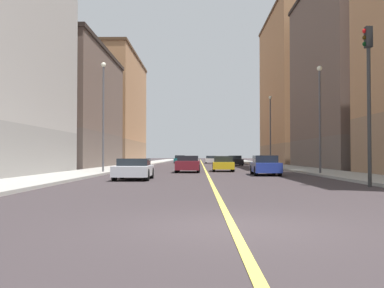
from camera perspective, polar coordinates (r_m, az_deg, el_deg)
ground_plane at (r=8.50m, az=5.25°, el=-10.62°), size 400.00×400.00×0.00m
sidewalk_left at (r=58.17m, az=10.28°, el=-2.71°), size 3.63×168.00×0.15m
sidewalk_right at (r=57.98m, az=-7.38°, el=-2.73°), size 3.63×168.00×0.15m
lane_center_stripe at (r=57.39m, az=1.46°, el=-2.82°), size 0.16×154.00×0.01m
building_left_mid at (r=48.24m, az=20.56°, el=8.39°), size 9.81×19.51×19.06m
building_left_far at (r=71.98m, az=13.85°, el=6.96°), size 9.81×23.48×23.71m
building_right_midblock at (r=50.62m, az=-16.27°, el=4.46°), size 9.81×20.31×13.06m
building_right_distant at (r=74.39m, az=-10.72°, el=4.37°), size 9.81×24.59×17.77m
traffic_light_left_near at (r=20.49m, az=21.92°, el=7.17°), size 0.40×0.32×6.89m
street_lamp_left_near at (r=31.42m, az=16.25°, el=4.49°), size 0.36×0.36×7.35m
street_lamp_right_near at (r=33.34m, az=-11.43°, el=4.82°), size 0.36×0.36×8.12m
street_lamp_left_far at (r=51.59m, az=10.12°, el=2.57°), size 0.36×0.36×8.09m
car_maroon at (r=35.06m, az=-0.53°, el=-2.62°), size 1.94×4.40×1.32m
car_white at (r=74.16m, az=2.49°, el=-2.04°), size 2.00×4.40×1.27m
car_black at (r=58.23m, az=5.61°, el=-2.17°), size 1.86×4.56×1.32m
car_silver at (r=24.59m, az=-7.55°, el=-3.24°), size 1.97×3.99×1.18m
car_blue at (r=30.39m, az=9.47°, el=-2.76°), size 1.86×4.42×1.34m
car_yellow at (r=37.14m, az=4.06°, el=-2.59°), size 1.89×4.06×1.29m
car_teal at (r=74.78m, az=-1.56°, el=-2.00°), size 2.00×4.27×1.35m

